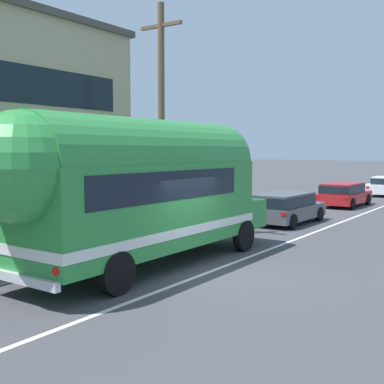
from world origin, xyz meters
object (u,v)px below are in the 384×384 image
car_lead (286,206)px  car_second (344,193)px  painted_bus (136,186)px  utility_pole (161,118)px

car_lead → car_second: size_ratio=1.00×
painted_bus → utility_pole: bearing=120.0°
utility_pole → painted_bus: 5.26m
painted_bus → car_lead: (-0.14, 10.15, -1.51)m
car_lead → utility_pole: bearing=-110.7°
painted_bus → car_lead: bearing=90.8°
car_lead → car_second: same height
car_lead → car_second: 8.19m
painted_bus → car_second: painted_bus is taller
painted_bus → car_second: bearing=90.5°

